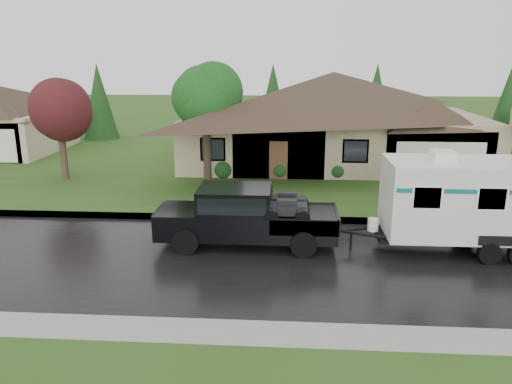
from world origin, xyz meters
TOP-DOWN VIEW (x-y plane):
  - ground at (0.00, 0.00)m, footprint 140.00×140.00m
  - road at (0.00, -2.00)m, footprint 140.00×8.00m
  - curb at (0.00, 2.25)m, footprint 140.00×0.50m
  - lawn at (0.00, 15.00)m, footprint 140.00×26.00m
  - house_main at (2.29, 13.84)m, footprint 19.44×10.80m
  - tree_left_green at (-5.14, 8.93)m, footprint 3.79×3.79m
  - tree_red at (-12.89, 8.15)m, footprint 3.17×3.17m
  - shrub_row at (2.00, 9.30)m, footprint 13.60×1.00m
  - pickup_truck at (-2.28, -0.52)m, footprint 6.47×2.46m
  - travel_trailer at (6.53, -0.52)m, footprint 7.98×2.80m

SIDE VIEW (x-z plane):
  - ground at x=0.00m, z-range 0.00..0.00m
  - road at x=0.00m, z-range 0.00..0.01m
  - curb at x=0.00m, z-range 0.00..0.15m
  - lawn at x=0.00m, z-range 0.00..0.15m
  - shrub_row at x=2.00m, z-range 0.15..1.15m
  - pickup_truck at x=-2.28m, z-range 0.08..2.23m
  - travel_trailer at x=6.53m, z-range 0.11..3.69m
  - house_main at x=2.29m, z-range 0.14..7.04m
  - tree_red at x=-12.89m, z-range 1.16..6.41m
  - tree_left_green at x=-5.14m, z-range 1.37..7.65m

